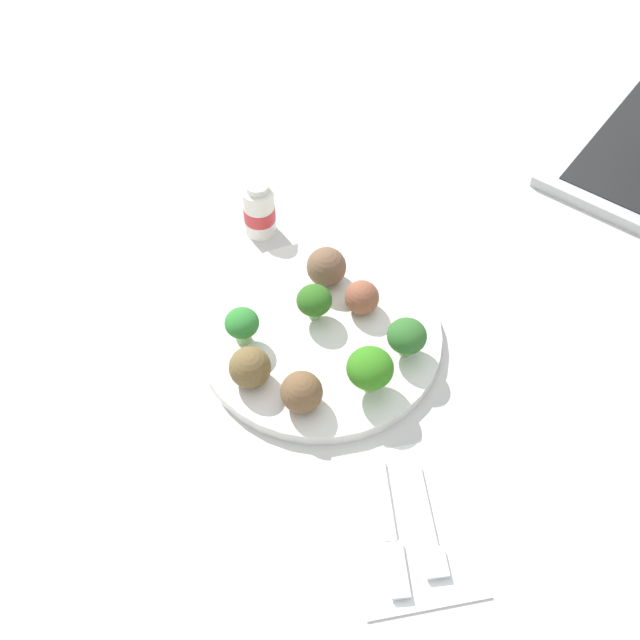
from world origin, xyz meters
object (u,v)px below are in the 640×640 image
knife (391,532)px  fork (427,526)px  meatball_front_right (302,392)px  meatball_back_left (326,267)px  broccoli_floret_mid_left (318,300)px  meatball_front_left (362,297)px  napkin (407,524)px  meatball_mid_right (250,367)px  broccoli_floret_far_rim (242,324)px  yogurt_bottle (259,210)px  plate (320,335)px  broccoli_floret_mid_right (370,369)px  broccoli_floret_center (407,336)px

knife → fork: bearing=82.3°
meatball_front_right → knife: size_ratio=0.31×
meatball_front_right → meatball_back_left: (-0.16, 0.08, 0.00)m
broccoli_floret_mid_left → meatball_front_left: (0.01, 0.05, -0.01)m
napkin → meatball_mid_right: bearing=-152.4°
broccoli_floret_far_rim → meatball_mid_right: 0.06m
meatball_front_left → meatball_front_right: size_ratio=0.89×
meatball_front_left → yogurt_bottle: 0.19m
broccoli_floret_mid_left → napkin: bearing=1.9°
plate → broccoli_floret_mid_right: 0.10m
meatball_mid_right → napkin: meatball_mid_right is taller
meatball_front_right → broccoli_floret_far_rim: bearing=-159.1°
meatball_front_left → knife: bearing=-13.0°
broccoli_floret_far_rim → fork: bearing=23.7°
plate → knife: bearing=-1.3°
meatball_back_left → knife: bearing=-6.4°
meatball_back_left → yogurt_bottle: yogurt_bottle is taller
plate → broccoli_floret_mid_right: bearing=17.0°
meatball_front_left → knife: 0.27m
broccoli_floret_mid_left → meatball_mid_right: 0.12m
meatball_front_left → meatball_back_left: meatball_back_left is taller
broccoli_floret_center → yogurt_bottle: bearing=-157.6°
yogurt_bottle → broccoli_floret_far_rim: bearing=-20.3°
broccoli_floret_far_rim → broccoli_floret_center: broccoli_floret_center is taller
fork → broccoli_floret_mid_right: bearing=-178.9°
meatball_front_right → yogurt_bottle: bearing=174.4°
broccoli_floret_center → meatball_front_right: broccoli_floret_center is taller
broccoli_floret_mid_right → yogurt_bottle: 0.28m
meatball_mid_right → broccoli_floret_mid_left: bearing=123.2°
yogurt_bottle → meatball_front_right: bearing=-5.6°
broccoli_floret_mid_right → napkin: 0.16m
broccoli_floret_mid_right → meatball_front_right: broccoli_floret_mid_right is taller
meatball_front_right → napkin: 0.17m
meatball_front_left → meatball_mid_right: size_ratio=0.88×
broccoli_floret_far_rim → broccoli_floret_mid_left: (-0.01, 0.09, -0.00)m
broccoli_floret_far_rim → yogurt_bottle: yogurt_bottle is taller
meatball_front_left → meatball_front_right: (0.10, -0.10, 0.00)m
broccoli_floret_center → meatball_front_left: size_ratio=1.18×
broccoli_floret_far_rim → broccoli_floret_mid_left: size_ratio=1.02×
yogurt_bottle → meatball_mid_right: bearing=-17.0°
yogurt_bottle → fork: bearing=6.6°
yogurt_bottle → broccoli_floret_mid_right: bearing=9.7°
meatball_front_right → meatball_back_left: size_ratio=0.96×
plate → broccoli_floret_mid_right: broccoli_floret_mid_right is taller
broccoli_floret_mid_left → meatball_back_left: size_ratio=0.96×
meatball_mid_right → plate: bearing=114.2°
plate → broccoli_floret_center: (0.06, 0.08, 0.04)m
broccoli_floret_mid_right → broccoli_floret_center: size_ratio=1.18×
broccoli_floret_mid_left → knife: bearing=-2.2°
broccoli_floret_mid_right → fork: size_ratio=0.47×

